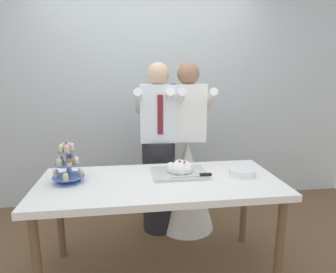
{
  "coord_description": "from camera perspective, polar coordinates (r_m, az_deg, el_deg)",
  "views": [
    {
      "loc": [
        -0.22,
        -2.01,
        1.55
      ],
      "look_at": [
        0.08,
        0.15,
        1.07
      ],
      "focal_mm": 30.59,
      "sensor_mm": 36.0,
      "label": 1
    }
  ],
  "objects": [
    {
      "name": "ground_plane",
      "position": [
        2.55,
        -1.55,
        -25.16
      ],
      "size": [
        8.0,
        8.0,
        0.0
      ],
      "primitive_type": "plane",
      "color": "brown"
    },
    {
      "name": "person_groom",
      "position": [
        2.8,
        -1.87,
        -4.35
      ],
      "size": [
        0.49,
        0.51,
        1.66
      ],
      "color": "#232328",
      "rests_on": "ground_plane"
    },
    {
      "name": "rear_wall",
      "position": [
        3.43,
        -4.38,
        10.62
      ],
      "size": [
        5.2,
        0.1,
        2.9
      ],
      "primitive_type": "cube",
      "color": "silver",
      "rests_on": "ground_plane"
    },
    {
      "name": "dessert_table",
      "position": [
        2.19,
        -1.66,
        -10.49
      ],
      "size": [
        1.8,
        0.8,
        0.78
      ],
      "color": "white",
      "rests_on": "ground_plane"
    },
    {
      "name": "main_cake_tray",
      "position": [
        2.26,
        2.36,
        -6.59
      ],
      "size": [
        0.44,
        0.31,
        0.13
      ],
      "color": "silver",
      "rests_on": "dessert_table"
    },
    {
      "name": "cupcake_stand",
      "position": [
        2.21,
        -19.37,
        -5.4
      ],
      "size": [
        0.23,
        0.23,
        0.31
      ],
      "color": "#4C66B2",
      "rests_on": "dessert_table"
    },
    {
      "name": "person_bride",
      "position": [
        2.9,
        3.78,
        -7.21
      ],
      "size": [
        0.56,
        0.56,
        1.66
      ],
      "color": "white",
      "rests_on": "ground_plane"
    },
    {
      "name": "plate_stack",
      "position": [
        2.33,
        14.51,
        -6.85
      ],
      "size": [
        0.21,
        0.21,
        0.05
      ],
      "color": "white",
      "rests_on": "dessert_table"
    }
  ]
}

